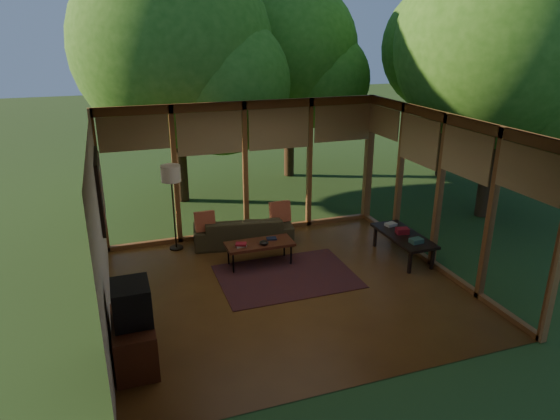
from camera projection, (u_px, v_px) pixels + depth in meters
name	position (u px, v px, depth m)	size (l,w,h in m)	color
floor	(288.00, 288.00, 8.14)	(5.50, 5.50, 0.00)	brown
ceiling	(289.00, 123.00, 7.22)	(5.50, 5.50, 0.00)	silver
wall_left	(100.00, 233.00, 6.83)	(0.04, 5.00, 2.70)	beige
wall_front	(366.00, 285.00, 5.46)	(5.50, 0.04, 2.70)	beige
window_wall_back	(245.00, 170.00, 9.90)	(5.50, 0.12, 2.70)	brown
window_wall_right	(439.00, 193.00, 8.52)	(0.12, 5.00, 2.70)	brown
exterior_lawn	(423.00, 148.00, 17.71)	(40.00, 40.00, 0.00)	#29481B
tree_nw	(173.00, 47.00, 11.15)	(4.50, 4.50, 5.85)	#3E2916
tree_ne	(288.00, 50.00, 13.36)	(3.70, 3.70, 5.30)	#3E2916
tree_se	(501.00, 44.00, 10.03)	(4.25, 4.25, 5.83)	#3E2916
tree_far	(448.00, 48.00, 13.13)	(3.44, 3.44, 5.24)	#3E2916
rug	(287.00, 276.00, 8.52)	(2.29, 1.62, 0.01)	maroon
sofa	(243.00, 230.00, 9.76)	(1.91, 0.75, 0.56)	#3C341E
pillow_left	(205.00, 222.00, 9.38)	(0.38, 0.13, 0.38)	maroon
pillow_right	(280.00, 212.00, 9.84)	(0.41, 0.14, 0.41)	maroon
ct_book_lower	(241.00, 246.00, 8.66)	(0.18, 0.13, 0.03)	#AEAA9E
ct_book_upper	(241.00, 244.00, 8.65)	(0.19, 0.14, 0.03)	maroon
ct_book_side	(272.00, 238.00, 8.96)	(0.18, 0.13, 0.03)	black
ct_bowl	(264.00, 243.00, 8.73)	(0.16, 0.16, 0.07)	black
media_cabinet	(134.00, 341.00, 6.24)	(0.50, 1.00, 0.60)	#532516
television	(132.00, 303.00, 6.06)	(0.45, 0.55, 0.50)	black
console_book_a	(416.00, 241.00, 8.73)	(0.22, 0.16, 0.08)	#305446
console_book_b	(402.00, 231.00, 9.12)	(0.22, 0.16, 0.10)	maroon
console_book_c	(391.00, 224.00, 9.49)	(0.21, 0.15, 0.06)	#AEAA9E
floor_lamp	(171.00, 178.00, 9.13)	(0.36, 0.36, 1.65)	black
coffee_table	(260.00, 244.00, 8.83)	(1.20, 0.50, 0.43)	#532516
side_console	(403.00, 237.00, 9.11)	(0.60, 1.40, 0.46)	black
wall_painting	(100.00, 190.00, 8.02)	(0.06, 1.35, 1.15)	black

